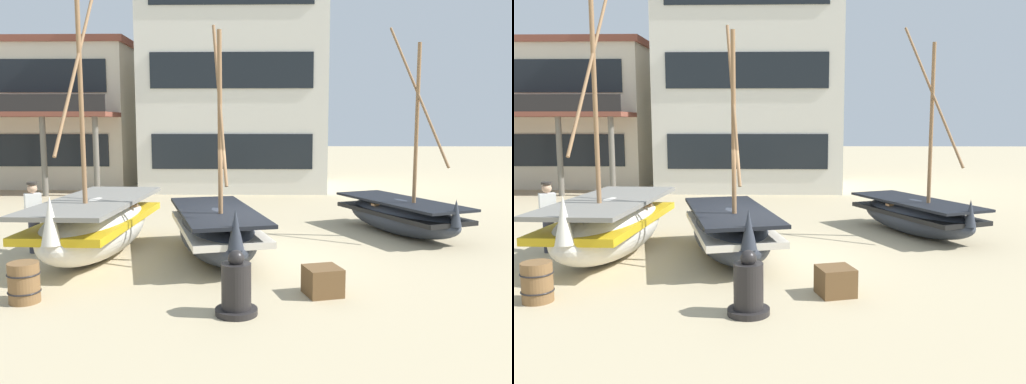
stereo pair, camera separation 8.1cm
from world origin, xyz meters
The scene contains 10 objects.
ground_plane centered at (0.00, 0.00, 0.00)m, with size 120.00×120.00×0.00m, color tan.
fishing_boat_near_left centered at (3.98, 2.84, 0.54)m, with size 3.15×4.54×5.69m.
fishing_boat_centre_large centered at (-0.88, 0.12, 0.62)m, with size 2.75×4.66×5.21m.
fishing_boat_far_right centered at (-3.67, 0.15, 0.74)m, with size 2.05×5.04×6.66m.
fisherman_by_hull centered at (-5.25, 0.46, 0.83)m, with size 0.42×0.38×1.68m.
capstan_winch centered at (-0.21, -3.55, 0.42)m, with size 0.69×0.69×1.06m.
wooden_barrel centered at (-3.89, -3.05, 0.35)m, with size 0.56×0.56×0.70m.
cargo_crate centered at (1.28, -2.53, 0.25)m, with size 0.61×0.61×0.51m, color brown.
harbor_building_main centered at (-1.25, 13.97, 5.24)m, with size 8.47×6.61×10.46m.
harbor_building_annex centered at (-10.23, 15.32, 3.49)m, with size 8.06×8.73×6.97m.
Camera 2 is at (0.38, -11.76, 3.06)m, focal length 37.25 mm.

